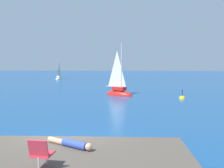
% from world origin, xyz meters
% --- Properties ---
extents(ground_plane, '(160.00, 160.00, 0.00)m').
position_xyz_m(ground_plane, '(0.00, 0.00, 0.00)').
color(ground_plane, navy).
extents(boulder_seaward, '(1.33, 1.39, 0.78)m').
position_xyz_m(boulder_seaward, '(2.25, -0.30, 0.00)').
color(boulder_seaward, '#50503D').
rests_on(boulder_seaward, ground).
extents(sailboat_near, '(3.12, 2.45, 5.75)m').
position_xyz_m(sailboat_near, '(1.72, 16.48, 0.31)').
color(sailboat_near, red).
rests_on(sailboat_near, ground).
extents(sailboat_far, '(1.17, 2.41, 4.39)m').
position_xyz_m(sailboat_far, '(-9.90, 38.48, 0.24)').
color(sailboat_far, white).
rests_on(sailboat_far, ground).
extents(person_sunbather, '(1.57, 1.04, 0.25)m').
position_xyz_m(person_sunbather, '(0.66, -2.04, 0.95)').
color(person_sunbather, '#334CB2').
rests_on(person_sunbather, shore_ledge).
extents(beach_chair, '(0.54, 0.64, 0.80)m').
position_xyz_m(beach_chair, '(0.26, -3.73, 1.28)').
color(beach_chair, '#E03342').
rests_on(beach_chair, shore_ledge).
extents(marker_buoy, '(0.56, 0.56, 1.13)m').
position_xyz_m(marker_buoy, '(7.57, 14.38, 0.01)').
color(marker_buoy, yellow).
rests_on(marker_buoy, ground).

